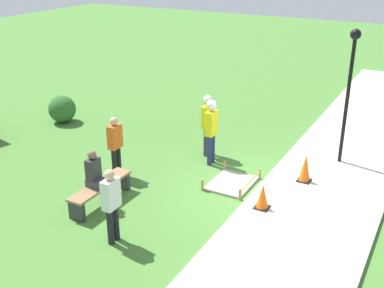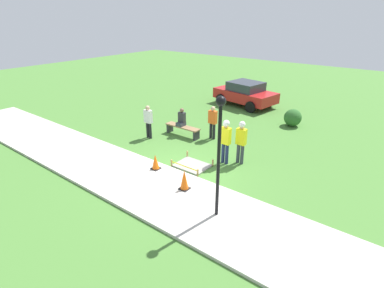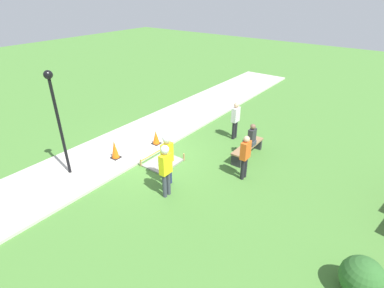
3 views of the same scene
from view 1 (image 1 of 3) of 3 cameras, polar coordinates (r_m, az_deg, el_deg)
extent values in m
plane|color=#477A33|center=(12.23, 7.52, -5.65)|extent=(60.00, 60.00, 0.00)
cube|color=#BCB7AD|center=(11.84, 14.31, -6.96)|extent=(28.00, 2.99, 0.10)
cube|color=gray|center=(12.52, 4.73, -4.67)|extent=(1.31, 1.03, 0.06)
cube|color=tan|center=(11.75, 5.72, -5.99)|extent=(0.05, 0.05, 0.30)
cube|color=tan|center=(12.84, 8.05, -3.49)|extent=(0.05, 0.05, 0.30)
cube|color=tan|center=(12.13, 1.25, -4.89)|extent=(0.05, 0.05, 0.30)
cube|color=tan|center=(13.19, 3.88, -2.56)|extent=(0.05, 0.05, 0.30)
cube|color=yellow|center=(12.26, 6.96, -4.37)|extent=(1.31, 0.00, 0.04)
cube|color=black|center=(11.36, 8.29, -7.42)|extent=(0.34, 0.34, 0.02)
cone|color=orange|center=(11.22, 8.37, -6.09)|extent=(0.29, 0.29, 0.58)
cube|color=black|center=(12.78, 13.13, -4.21)|extent=(0.34, 0.34, 0.02)
cone|color=orange|center=(12.62, 13.28, -2.72)|extent=(0.29, 0.29, 0.71)
cube|color=#2D2D33|center=(11.18, -13.48, -7.73)|extent=(0.12, 0.40, 0.45)
cube|color=#2D2D33|center=(12.32, -8.24, -4.29)|extent=(0.12, 0.40, 0.45)
cube|color=olive|center=(11.61, -10.82, -4.82)|extent=(1.91, 0.44, 0.06)
cube|color=#383D47|center=(11.48, -11.19, -4.50)|extent=(0.34, 0.44, 0.18)
cube|color=#2D2D33|center=(11.38, -11.63, -2.89)|extent=(0.36, 0.20, 0.50)
sphere|color=brown|center=(11.24, -11.78, -1.26)|extent=(0.21, 0.21, 0.21)
cylinder|color=navy|center=(13.40, 2.09, -0.77)|extent=(0.14, 0.14, 0.87)
cylinder|color=navy|center=(13.54, 2.43, -0.50)|extent=(0.14, 0.14, 0.87)
cube|color=yellow|center=(13.18, 2.32, 2.48)|extent=(0.40, 0.22, 0.69)
sphere|color=tan|center=(13.03, 2.35, 4.39)|extent=(0.24, 0.24, 0.24)
sphere|color=white|center=(13.01, 2.35, 4.67)|extent=(0.27, 0.27, 0.27)
cylinder|color=#383D47|center=(13.97, 1.66, 0.20)|extent=(0.14, 0.14, 0.85)
cylinder|color=#383D47|center=(14.11, 1.99, 0.45)|extent=(0.14, 0.14, 0.85)
cube|color=yellow|center=(13.77, 1.86, 3.25)|extent=(0.40, 0.22, 0.67)
sphere|color=tan|center=(13.62, 1.89, 5.04)|extent=(0.23, 0.23, 0.23)
sphere|color=white|center=(13.61, 1.89, 5.29)|extent=(0.26, 0.26, 0.26)
cylinder|color=black|center=(12.89, -9.18, -2.22)|extent=(0.14, 0.14, 0.80)
cylinder|color=black|center=(13.02, -8.70, -1.93)|extent=(0.14, 0.14, 0.80)
cube|color=#E55B1E|center=(12.67, -9.13, 0.86)|extent=(0.40, 0.22, 0.63)
sphere|color=tan|center=(12.52, -9.25, 2.66)|extent=(0.22, 0.22, 0.22)
cylinder|color=black|center=(10.14, -9.65, -9.64)|extent=(0.14, 0.14, 0.80)
cylinder|color=black|center=(10.26, -9.03, -9.18)|extent=(0.14, 0.14, 0.80)
cube|color=silver|center=(9.84, -9.61, -5.85)|extent=(0.40, 0.22, 0.64)
sphere|color=tan|center=(9.64, -9.77, -3.62)|extent=(0.22, 0.22, 0.22)
cylinder|color=black|center=(13.57, 17.87, 4.67)|extent=(0.10, 0.10, 3.44)
sphere|color=black|center=(13.15, 18.83, 12.20)|extent=(0.28, 0.28, 0.28)
sphere|color=#2D6028|center=(17.25, -15.14, 4.02)|extent=(0.94, 0.94, 0.94)
camera|label=2|loc=(17.23, 44.84, 16.38)|focal=28.00mm
camera|label=3|loc=(20.65, -4.48, 23.43)|focal=28.00mm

